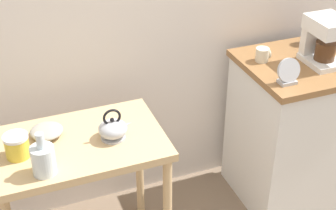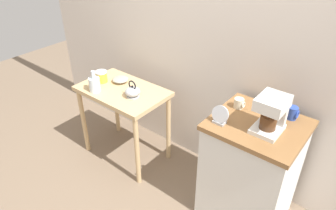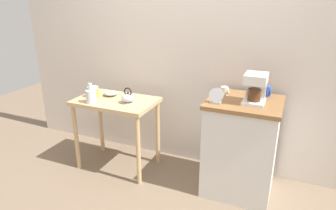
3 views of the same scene
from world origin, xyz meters
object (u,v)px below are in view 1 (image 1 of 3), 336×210
at_px(mug_blue, 308,36).
at_px(table_clock, 288,73).
at_px(coffee_maker, 324,38).
at_px(glass_carafe_vase, 43,159).
at_px(mug_small_cream, 263,55).
at_px(teakettle, 113,129).
at_px(bowl_stoneware, 47,131).
at_px(canister_enamel, 17,146).

height_order(mug_blue, table_clock, table_clock).
distance_m(coffee_maker, mug_blue, 0.26).
relative_size(glass_carafe_vase, mug_small_cream, 2.54).
bearing_deg(teakettle, coffee_maker, 4.42).
xyz_separation_m(teakettle, mug_blue, (1.27, 0.32, 0.14)).
bearing_deg(mug_small_cream, table_clock, -92.28).
distance_m(coffee_maker, table_clock, 0.34).
relative_size(bowl_stoneware, glass_carafe_vase, 0.77).
xyz_separation_m(teakettle, table_clock, (0.90, -0.05, 0.15)).
bearing_deg(mug_blue, bowl_stoneware, -172.98).
height_order(glass_carafe_vase, coffee_maker, coffee_maker).
bearing_deg(glass_carafe_vase, mug_blue, 15.92).
bearing_deg(glass_carafe_vase, bowl_stoneware, 78.90).
xyz_separation_m(bowl_stoneware, canister_enamel, (-0.14, -0.11, 0.03)).
bearing_deg(teakettle, glass_carafe_vase, -157.52).
distance_m(bowl_stoneware, glass_carafe_vase, 0.28).
height_order(teakettle, mug_small_cream, mug_small_cream).
xyz_separation_m(bowl_stoneware, glass_carafe_vase, (-0.05, -0.27, 0.04)).
height_order(coffee_maker, mug_blue, coffee_maker).
xyz_separation_m(bowl_stoneware, coffee_maker, (1.48, -0.03, 0.25)).
relative_size(mug_small_cream, mug_blue, 0.84).
height_order(bowl_stoneware, coffee_maker, coffee_maker).
distance_m(canister_enamel, mug_blue, 1.73).
bearing_deg(bowl_stoneware, mug_blue, 7.02).
xyz_separation_m(glass_carafe_vase, canister_enamel, (-0.09, 0.16, -0.02)).
relative_size(canister_enamel, mug_small_cream, 1.40).
xyz_separation_m(bowl_stoneware, mug_small_cream, (1.20, 0.09, 0.15)).
distance_m(bowl_stoneware, coffee_maker, 1.50).
distance_m(teakettle, glass_carafe_vase, 0.37).
xyz_separation_m(mug_small_cream, mug_blue, (0.36, 0.10, 0.01)).
height_order(glass_carafe_vase, mug_small_cream, mug_small_cream).
distance_m(teakettle, coffee_maker, 1.22).
xyz_separation_m(coffee_maker, mug_blue, (0.07, 0.23, -0.09)).
bearing_deg(coffee_maker, glass_carafe_vase, -171.34).
bearing_deg(teakettle, table_clock, -3.24).
relative_size(coffee_maker, mug_small_cream, 3.27).
xyz_separation_m(canister_enamel, coffee_maker, (1.63, 0.07, 0.23)).
bearing_deg(mug_small_cream, glass_carafe_vase, -164.11).
bearing_deg(table_clock, coffee_maker, 25.74).
xyz_separation_m(glass_carafe_vase, mug_blue, (1.61, 0.46, 0.12)).
relative_size(glass_carafe_vase, canister_enamel, 1.81).
bearing_deg(canister_enamel, mug_blue, 9.99).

